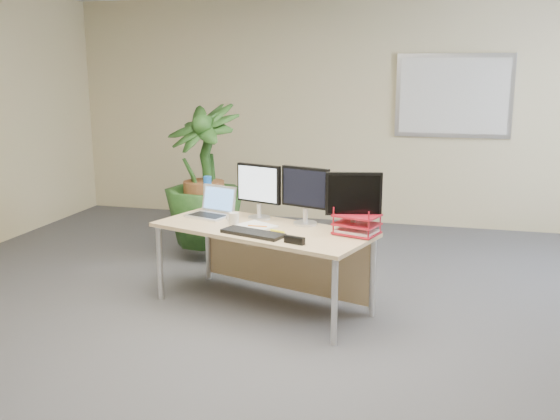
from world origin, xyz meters
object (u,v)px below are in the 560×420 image
(desk, at_px, (269,242))
(monitor_right, at_px, (305,192))
(laptop, at_px, (213,209))
(floor_plant, at_px, (204,184))
(monitor_left, at_px, (259,188))

(desk, distance_m, monitor_right, 0.49)
(monitor_right, distance_m, laptop, 0.84)
(monitor_right, xyz_separation_m, laptop, (-0.81, 0.10, -0.20))
(desk, bearing_deg, floor_plant, 132.44)
(floor_plant, height_order, monitor_left, floor_plant)
(desk, height_order, laptop, laptop)
(monitor_left, xyz_separation_m, monitor_right, (0.41, -0.09, 0.00))
(desk, xyz_separation_m, monitor_right, (0.27, 0.09, 0.40))
(floor_plant, distance_m, monitor_left, 1.19)
(monitor_left, height_order, monitor_right, monitor_right)
(monitor_left, bearing_deg, desk, -53.93)
(laptop, bearing_deg, desk, -19.81)
(desk, relative_size, monitor_left, 4.10)
(floor_plant, xyz_separation_m, monitor_left, (0.82, -0.86, 0.16))
(desk, bearing_deg, monitor_right, 19.15)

